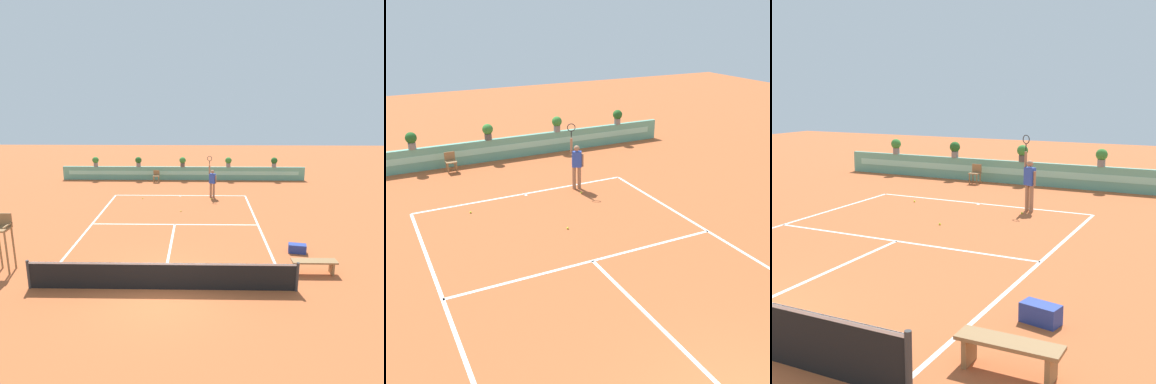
% 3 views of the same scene
% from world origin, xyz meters
% --- Properties ---
extents(ground_plane, '(60.00, 60.00, 0.00)m').
position_xyz_m(ground_plane, '(0.00, 6.00, 0.00)').
color(ground_plane, '#B2562D').
extents(court_lines, '(8.32, 11.94, 0.01)m').
position_xyz_m(court_lines, '(0.00, 6.72, 0.00)').
color(court_lines, white).
rests_on(court_lines, ground).
extents(net, '(8.92, 0.10, 1.00)m').
position_xyz_m(net, '(0.00, 0.00, 0.51)').
color(net, '#333333').
rests_on(net, ground).
extents(back_wall_barrier, '(18.00, 0.21, 1.00)m').
position_xyz_m(back_wall_barrier, '(0.00, 16.39, 0.50)').
color(back_wall_barrier, '#60A88E').
rests_on(back_wall_barrier, ground).
extents(umpire_chair, '(0.60, 0.60, 2.14)m').
position_xyz_m(umpire_chair, '(-5.82, 1.26, 1.34)').
color(umpire_chair, olive).
rests_on(umpire_chair, ground).
extents(ball_kid_chair, '(0.44, 0.44, 0.85)m').
position_xyz_m(ball_kid_chair, '(-1.94, 15.66, 0.48)').
color(ball_kid_chair, olive).
rests_on(ball_kid_chair, ground).
extents(bench_courtside, '(1.60, 0.44, 0.51)m').
position_xyz_m(bench_courtside, '(5.33, 1.25, 0.38)').
color(bench_courtside, olive).
rests_on(bench_courtside, ground).
extents(gear_bag, '(0.76, 0.49, 0.36)m').
position_xyz_m(gear_bag, '(5.20, 3.11, 0.18)').
color(gear_bag, navy).
rests_on(gear_bag, ground).
extents(tennis_player, '(0.58, 0.34, 2.58)m').
position_xyz_m(tennis_player, '(2.00, 11.51, 1.05)').
color(tennis_player, '#9E7051').
rests_on(tennis_player, ground).
extents(tennis_ball_near_baseline, '(0.07, 0.07, 0.07)m').
position_xyz_m(tennis_ball_near_baseline, '(1.94, 10.99, 0.03)').
color(tennis_ball_near_baseline, '#CCE033').
rests_on(tennis_ball_near_baseline, ground).
extents(tennis_ball_mid_court, '(0.07, 0.07, 0.07)m').
position_xyz_m(tennis_ball_mid_court, '(-2.27, 11.06, 0.03)').
color(tennis_ball_mid_court, '#CCE033').
rests_on(tennis_ball_mid_court, ground).
extents(tennis_ball_by_sideline, '(0.07, 0.07, 0.07)m').
position_xyz_m(tennis_ball_by_sideline, '(0.21, 8.49, 0.03)').
color(tennis_ball_by_sideline, '#CCE033').
rests_on(tennis_ball_by_sideline, ground).
extents(potted_plant_far_right, '(0.48, 0.48, 0.72)m').
position_xyz_m(potted_plant_far_right, '(6.72, 16.39, 1.41)').
color(potted_plant_far_right, gray).
rests_on(potted_plant_far_right, back_wall_barrier).
extents(potted_plant_left, '(0.48, 0.48, 0.72)m').
position_xyz_m(potted_plant_left, '(-3.33, 16.39, 1.41)').
color(potted_plant_left, gray).
rests_on(potted_plant_left, back_wall_barrier).
extents(potted_plant_far_left, '(0.48, 0.48, 0.72)m').
position_xyz_m(potted_plant_far_left, '(-6.53, 16.39, 1.41)').
color(potted_plant_far_left, gray).
rests_on(potted_plant_far_left, back_wall_barrier).
extents(potted_plant_centre, '(0.48, 0.48, 0.72)m').
position_xyz_m(potted_plant_centre, '(-0.04, 16.39, 1.41)').
color(potted_plant_centre, '#514C47').
rests_on(potted_plant_centre, back_wall_barrier).
extents(potted_plant_right, '(0.48, 0.48, 0.72)m').
position_xyz_m(potted_plant_right, '(3.35, 16.39, 1.41)').
color(potted_plant_right, gray).
rests_on(potted_plant_right, back_wall_barrier).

